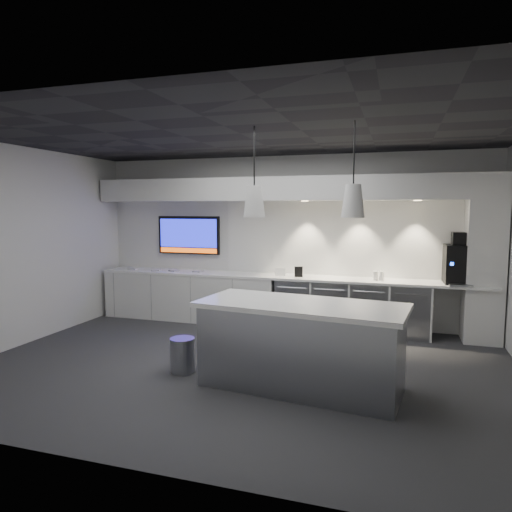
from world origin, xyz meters
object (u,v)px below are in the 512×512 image
(wall_tv, at_px, (189,235))
(coffee_machine, at_px, (459,262))
(bin, at_px, (183,355))
(island, at_px, (301,345))

(wall_tv, distance_m, coffee_machine, 4.77)
(wall_tv, bearing_deg, bin, -66.16)
(bin, xyz_separation_m, coffee_machine, (3.49, 2.60, 1.01))
(island, bearing_deg, coffee_machine, 60.41)
(island, relative_size, coffee_machine, 3.06)
(island, bearing_deg, wall_tv, 140.89)
(wall_tv, bearing_deg, coffee_machine, -2.97)
(wall_tv, distance_m, island, 4.15)
(wall_tv, xyz_separation_m, island, (2.79, -2.89, -1.06))
(island, bearing_deg, bin, -174.63)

